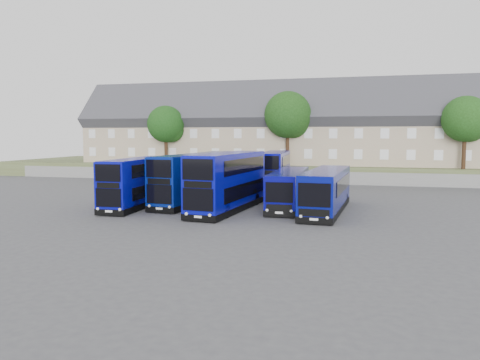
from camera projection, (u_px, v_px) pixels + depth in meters
name	position (u px, v px, depth m)	size (l,w,h in m)	color
ground	(205.00, 215.00, 34.15)	(120.00, 120.00, 0.00)	#45454A
retaining_wall	(269.00, 177.00, 57.18)	(70.00, 0.40, 1.50)	slate
earth_bank	(283.00, 169.00, 66.79)	(80.00, 20.00, 2.00)	#525831
terrace_row	(278.00, 129.00, 62.40)	(54.00, 10.40, 11.20)	tan
dd_front_left	(137.00, 183.00, 37.76)	(2.77, 9.89, 3.89)	#080BA1
dd_front_mid	(190.00, 180.00, 39.11)	(3.37, 10.63, 4.15)	navy
dd_front_right	(228.00, 183.00, 35.88)	(3.52, 11.22, 4.39)	#080BA1
dd_rear_left	(212.00, 172.00, 49.64)	(3.15, 10.06, 3.93)	navy
dd_rear_right	(275.00, 172.00, 48.25)	(3.00, 10.30, 4.04)	#07088F
coach_east_a	(289.00, 189.00, 37.64)	(2.54, 10.81, 2.94)	#070680
coach_east_b	(326.00, 191.00, 35.34)	(3.14, 11.73, 3.17)	#060E7D
tree_west	(167.00, 126.00, 61.14)	(4.80, 4.80, 7.65)	#382314
tree_mid	(289.00, 117.00, 57.48)	(5.76, 5.76, 9.18)	#382314
tree_east	(467.00, 121.00, 52.01)	(5.12, 5.12, 8.16)	#382314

